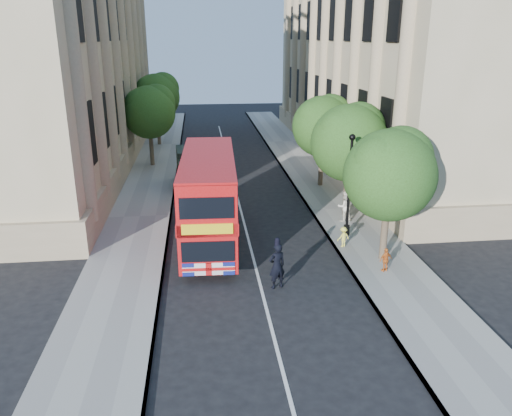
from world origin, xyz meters
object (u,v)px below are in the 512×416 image
object	(u,v)px
lamp_post	(349,190)
box_van	(191,169)
woman_pedestrian	(344,206)
police_constable	(277,266)
double_decker_bus	(209,196)

from	to	relation	value
lamp_post	box_van	bearing A→B (deg)	128.28
lamp_post	woman_pedestrian	bearing A→B (deg)	77.83
police_constable	woman_pedestrian	world-z (taller)	police_constable
double_decker_bus	police_constable	bearing A→B (deg)	-61.40
box_van	police_constable	size ratio (longest dim) A/B	2.31
lamp_post	double_decker_bus	world-z (taller)	lamp_post
double_decker_bus	woman_pedestrian	distance (m)	7.67
box_van	woman_pedestrian	world-z (taller)	box_van
double_decker_bus	box_van	distance (m)	9.98
woman_pedestrian	double_decker_bus	bearing A→B (deg)	4.59
lamp_post	box_van	xyz separation A→B (m)	(-7.89, 10.00, -1.29)
lamp_post	double_decker_bus	size ratio (longest dim) A/B	0.55
box_van	woman_pedestrian	bearing A→B (deg)	-48.52
box_van	police_constable	xyz separation A→B (m)	(3.53, -15.00, -0.25)
double_decker_bus	woman_pedestrian	bearing A→B (deg)	15.95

